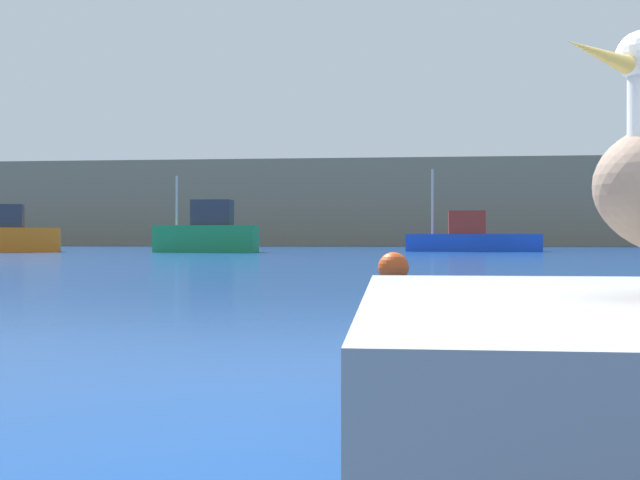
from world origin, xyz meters
TOP-DOWN VIEW (x-y plane):
  - hillside_backdrop at (0.00, 67.49)m, footprint 140.00×12.40m
  - fishing_boat_green at (-10.60, 35.63)m, footprint 5.49×1.73m
  - fishing_boat_orange at (-21.79, 34.80)m, footprint 6.42×3.81m
  - fishing_boat_blue at (3.70, 39.44)m, footprint 7.58×2.89m
  - mooring_buoy at (-0.84, 10.84)m, footprint 0.56×0.56m

SIDE VIEW (x-z plane):
  - mooring_buoy at x=-0.84m, z-range 0.00..0.56m
  - fishing_boat_blue at x=3.70m, z-range -1.58..3.12m
  - fishing_boat_orange at x=-21.79m, z-range -1.61..3.36m
  - fishing_boat_green at x=-10.60m, z-range -1.04..3.06m
  - hillside_backdrop at x=0.00m, z-range 0.00..7.76m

